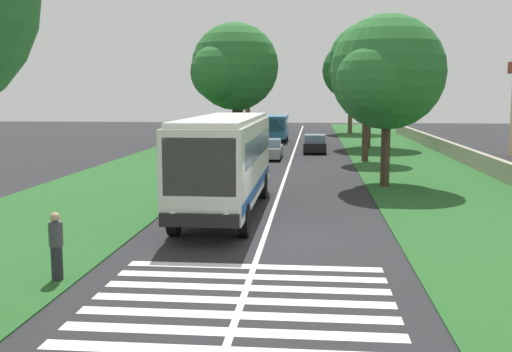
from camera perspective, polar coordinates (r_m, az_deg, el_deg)
name	(u,v)px	position (r m, az deg, el deg)	size (l,w,h in m)	color
ground	(264,238)	(19.51, 0.76, -5.84)	(160.00, 160.00, 0.00)	#262628
grass_verge_left	(144,174)	(35.57, -10.50, 0.23)	(120.00, 8.00, 0.04)	#235623
grass_verge_right	(433,177)	(34.85, 16.40, -0.11)	(120.00, 8.00, 0.04)	#235623
centre_line	(286,176)	(34.24, 2.81, 0.04)	(110.00, 0.16, 0.01)	silver
coach_bus	(226,158)	(23.24, -2.85, 1.71)	(11.16, 2.62, 3.73)	silver
zebra_crossing	(242,301)	(13.76, -1.32, -11.68)	(5.85, 6.80, 0.01)	silver
trailing_car_0	(269,150)	(43.12, 1.25, 2.51)	(4.30, 1.78, 1.43)	gray
trailing_car_1	(315,144)	(48.04, 5.58, 3.01)	(4.30, 1.78, 1.43)	black
trailing_minibus_0	(276,126)	(59.07, 1.93, 4.77)	(6.00, 2.14, 2.53)	teal
roadside_tree_left_0	(233,69)	(52.54, -2.14, 10.04)	(9.17, 7.40, 10.60)	#3D2D1E
roadside_tree_left_1	(238,88)	(61.65, -1.67, 8.30)	(5.95, 4.85, 7.73)	#3D2D1E
roadside_tree_left_3	(246,73)	(72.09, -0.93, 9.66)	(6.50, 5.53, 9.91)	brown
roadside_tree_right_0	(385,75)	(30.55, 12.06, 9.27)	(6.71, 5.59, 8.41)	#3D2D1E
roadside_tree_right_1	(367,65)	(52.90, 10.48, 10.25)	(7.99, 6.97, 10.64)	#3D2D1E
roadside_tree_right_2	(366,63)	(41.92, 10.33, 10.49)	(4.95, 4.43, 9.00)	#3D2D1E
roadside_tree_right_3	(350,72)	(72.00, 8.87, 9.68)	(7.76, 6.64, 10.61)	brown
utility_pole	(388,100)	(30.27, 12.38, 7.07)	(0.24, 1.40, 8.28)	#473828
roadside_wall	(473,159)	(40.38, 19.84, 1.56)	(70.00, 0.40, 1.05)	#9E937F
pedestrian	(56,245)	(15.65, -18.35, -6.23)	(0.34, 0.34, 1.69)	#26262D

